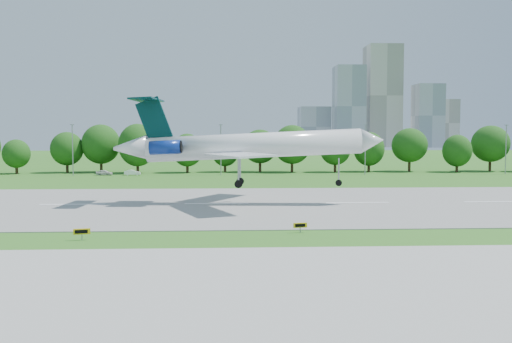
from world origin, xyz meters
name	(u,v)px	position (x,y,z in m)	size (l,w,h in m)	color
ground	(416,234)	(0.00, 0.00, 0.00)	(600.00, 600.00, 0.00)	#285E18
runway	(358,203)	(0.00, 25.00, 0.04)	(400.00, 45.00, 0.08)	gray
taxiway	(504,280)	(0.00, -18.00, 0.04)	(400.00, 23.00, 0.08)	#ADADA8
tree_line	(299,148)	(0.00, 92.00, 6.19)	(288.40, 8.40, 10.40)	#382314
light_poles	(293,149)	(-2.50, 82.00, 6.34)	(175.90, 0.25, 12.19)	gray
skyline	(378,108)	(100.16, 390.61, 30.46)	(127.00, 52.00, 80.00)	#B2B2B7
airliner	(240,145)	(-16.71, 25.14, 8.29)	(38.14, 27.70, 12.69)	white
taxi_sign_left	(82,232)	(-31.96, -1.89, 0.80)	(1.53, 0.53, 1.08)	gray
taxi_sign_centre	(300,225)	(-11.29, 1.11, 0.73)	(1.41, 0.44, 0.99)	gray
service_vehicle_a	(132,173)	(-41.28, 83.21, 0.64)	(1.36, 3.91, 1.29)	white
service_vehicle_b	(104,173)	(-47.95, 83.23, 0.67)	(1.57, 3.91, 1.33)	silver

